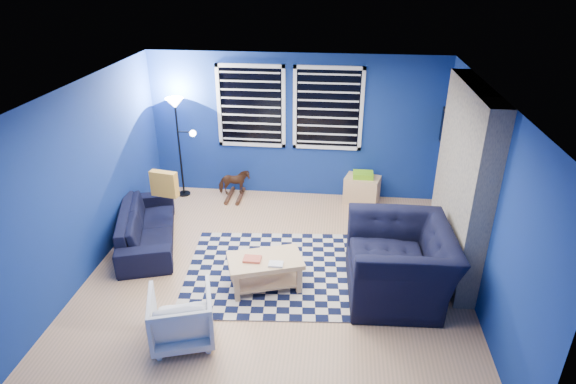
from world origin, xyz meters
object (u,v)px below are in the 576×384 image
object	(u,v)px
armchair_big	(399,262)
tv	(448,133)
coffee_table	(265,267)
rocking_horse	(234,182)
cabinet	(362,189)
armchair_bent	(182,316)
floor_lamp	(177,117)
sofa	(147,226)

from	to	relation	value
armchair_big	tv	bearing A→B (deg)	156.01
tv	coffee_table	distance (m)	3.63
tv	rocking_horse	xyz separation A→B (m)	(-3.49, 0.18, -1.10)
tv	cabinet	bearing A→B (deg)	168.69
tv	armchair_bent	bearing A→B (deg)	-134.58
armchair_bent	floor_lamp	bearing A→B (deg)	-90.39
coffee_table	cabinet	distance (m)	2.90
cabinet	floor_lamp	xyz separation A→B (m)	(-3.17, -0.04, 1.20)
sofa	floor_lamp	distance (m)	2.02
cabinet	sofa	bearing A→B (deg)	-137.87
armchair_bent	rocking_horse	size ratio (longest dim) A/B	1.27
rocking_horse	coffee_table	world-z (taller)	rocking_horse
armchair_big	coffee_table	size ratio (longest dim) A/B	1.34
tv	cabinet	world-z (taller)	tv
armchair_bent	rocking_horse	xyz separation A→B (m)	(-0.17, 3.55, -0.01)
sofa	armchair_big	size ratio (longest dim) A/B	1.35
armchair_bent	rocking_horse	bearing A→B (deg)	-104.69
coffee_table	rocking_horse	bearing A→B (deg)	110.43
tv	cabinet	size ratio (longest dim) A/B	1.53
coffee_table	cabinet	bearing A→B (deg)	63.39
armchair_bent	armchair_big	bearing A→B (deg)	-173.00
floor_lamp	tv	bearing A→B (deg)	-2.72
armchair_big	rocking_horse	world-z (taller)	armchair_big
sofa	armchair_bent	xyz separation A→B (m)	(1.15, -1.94, 0.04)
sofa	coffee_table	distance (m)	2.12
armchair_bent	floor_lamp	world-z (taller)	floor_lamp
rocking_horse	coffee_table	xyz separation A→B (m)	(0.94, -2.52, 0.02)
tv	armchair_big	distance (m)	2.60
armchair_bent	cabinet	xyz separation A→B (m)	(2.07, 3.62, -0.06)
rocking_horse	floor_lamp	distance (m)	1.48
rocking_horse	floor_lamp	bearing A→B (deg)	68.43
armchair_big	cabinet	xyz separation A→B (m)	(-0.38, 2.51, -0.21)
rocking_horse	armchair_bent	bearing A→B (deg)	163.05
sofa	coffee_table	xyz separation A→B (m)	(1.92, -0.91, 0.04)
floor_lamp	sofa	bearing A→B (deg)	-91.71
floor_lamp	rocking_horse	bearing A→B (deg)	-1.88
armchair_bent	cabinet	world-z (taller)	armchair_bent
armchair_big	cabinet	size ratio (longest dim) A/B	2.16
sofa	cabinet	world-z (taller)	cabinet
coffee_table	armchair_big	bearing A→B (deg)	3.00
tv	coffee_table	size ratio (longest dim) A/B	0.95
armchair_bent	cabinet	bearing A→B (deg)	-137.20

